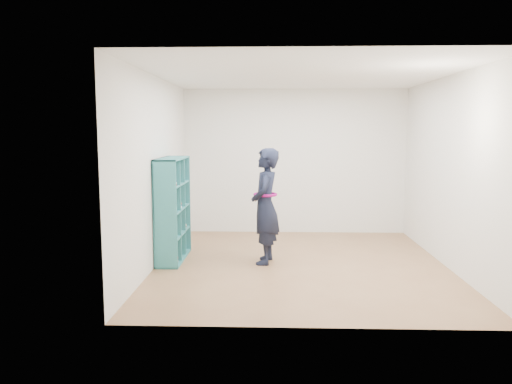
{
  "coord_description": "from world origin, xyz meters",
  "views": [
    {
      "loc": [
        -0.39,
        -6.8,
        1.86
      ],
      "look_at": [
        -0.63,
        0.3,
        0.98
      ],
      "focal_mm": 35.0,
      "sensor_mm": 36.0,
      "label": 1
    }
  ],
  "objects": [
    {
      "name": "ceiling",
      "position": [
        0.0,
        0.0,
        2.6
      ],
      "size": [
        4.5,
        4.5,
        0.0
      ],
      "primitive_type": "plane",
      "color": "white",
      "rests_on": "wall_back"
    },
    {
      "name": "wall_front",
      "position": [
        0.0,
        -2.25,
        1.3
      ],
      "size": [
        4.0,
        0.02,
        2.6
      ],
      "primitive_type": "cube",
      "color": "silver",
      "rests_on": "floor"
    },
    {
      "name": "floor",
      "position": [
        0.0,
        0.0,
        0.0
      ],
      "size": [
        4.5,
        4.5,
        0.0
      ],
      "primitive_type": "plane",
      "color": "brown",
      "rests_on": "ground"
    },
    {
      "name": "wall_left",
      "position": [
        -2.0,
        0.0,
        1.3
      ],
      "size": [
        0.02,
        4.5,
        2.6
      ],
      "primitive_type": "cube",
      "color": "silver",
      "rests_on": "floor"
    },
    {
      "name": "bookshelf",
      "position": [
        -1.85,
        0.23,
        0.72
      ],
      "size": [
        0.32,
        1.11,
        1.48
      ],
      "color": "teal",
      "rests_on": "floor"
    },
    {
      "name": "wall_back",
      "position": [
        0.0,
        2.25,
        1.3
      ],
      "size": [
        4.0,
        0.02,
        2.6
      ],
      "primitive_type": "cube",
      "color": "silver",
      "rests_on": "floor"
    },
    {
      "name": "smartphone",
      "position": [
        -0.64,
        0.19,
        0.92
      ],
      "size": [
        0.01,
        0.11,
        0.14
      ],
      "rotation": [
        0.44,
        0.0,
        0.03
      ],
      "color": "silver",
      "rests_on": "person"
    },
    {
      "name": "wall_right",
      "position": [
        2.0,
        0.0,
        1.3
      ],
      "size": [
        0.02,
        4.5,
        2.6
      ],
      "primitive_type": "cube",
      "color": "silver",
      "rests_on": "floor"
    },
    {
      "name": "person",
      "position": [
        -0.5,
        0.09,
        0.81
      ],
      "size": [
        0.44,
        0.63,
        1.62
      ],
      "rotation": [
        0.0,
        0.0,
        -1.67
      ],
      "color": "black",
      "rests_on": "floor"
    }
  ]
}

